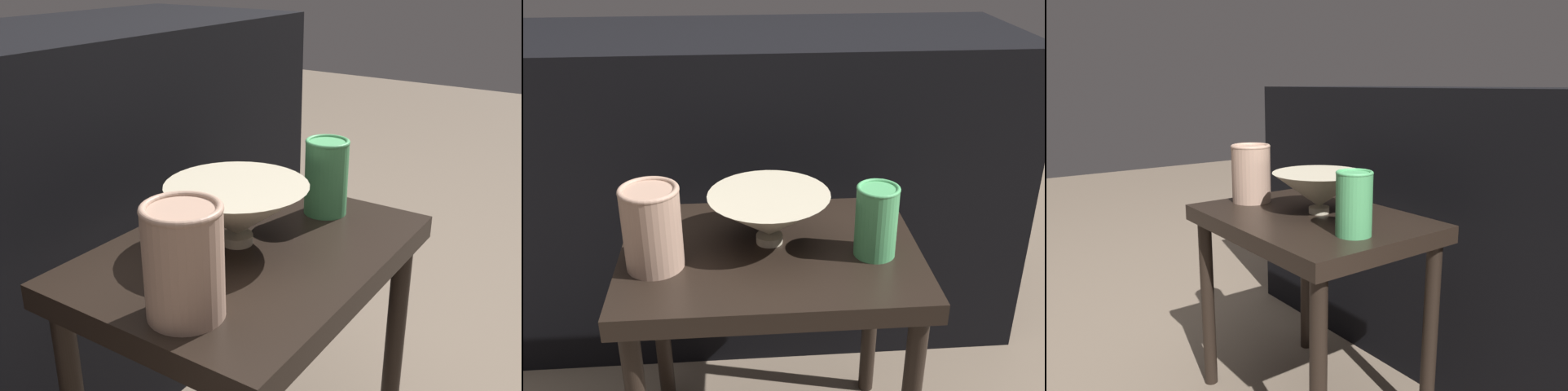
# 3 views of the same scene
# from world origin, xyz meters

# --- Properties ---
(table) EXTENTS (0.56, 0.41, 0.51)m
(table) POSITION_xyz_m (0.00, 0.00, 0.44)
(table) COLOR black
(table) RESTS_ON ground_plane
(couch_backdrop) EXTENTS (1.35, 0.50, 0.82)m
(couch_backdrop) POSITION_xyz_m (0.00, 0.55, 0.41)
(couch_backdrop) COLOR black
(couch_backdrop) RESTS_ON ground_plane
(bowl) EXTENTS (0.23, 0.23, 0.10)m
(bowl) POSITION_xyz_m (-0.00, 0.02, 0.57)
(bowl) COLOR #B2A88E
(bowl) RESTS_ON table
(vase_textured_left) EXTENTS (0.11, 0.11, 0.15)m
(vase_textured_left) POSITION_xyz_m (-0.21, -0.04, 0.59)
(vase_textured_left) COLOR tan
(vase_textured_left) RESTS_ON table
(vase_colorful_right) EXTENTS (0.08, 0.08, 0.14)m
(vase_colorful_right) POSITION_xyz_m (0.19, -0.03, 0.59)
(vase_colorful_right) COLOR #47995B
(vase_colorful_right) RESTS_ON table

